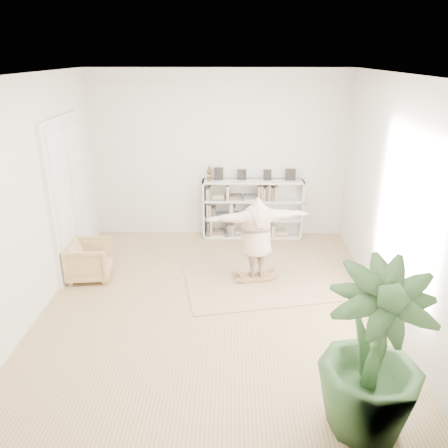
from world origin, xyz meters
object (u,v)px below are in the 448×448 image
object	(u,v)px
rocker_board	(255,276)
person	(256,235)
bookshelf	(252,210)
houseplant	(373,353)
armchair	(90,260)

from	to	relation	value
rocker_board	person	world-z (taller)	person
bookshelf	houseplant	size ratio (longest dim) A/B	1.13
bookshelf	houseplant	bearing A→B (deg)	-79.34
bookshelf	houseplant	xyz separation A→B (m)	(1.01, -5.37, 0.34)
rocker_board	person	distance (m)	0.81
rocker_board	person	xyz separation A→B (m)	(-0.00, -0.00, 0.81)
bookshelf	houseplant	world-z (taller)	houseplant
armchair	houseplant	size ratio (longest dim) A/B	0.39
bookshelf	houseplant	distance (m)	5.47
bookshelf	person	size ratio (longest dim) A/B	1.19
armchair	person	world-z (taller)	person
armchair	rocker_board	size ratio (longest dim) A/B	1.28
armchair	houseplant	distance (m)	5.31
bookshelf	armchair	world-z (taller)	bookshelf
rocker_board	houseplant	bearing A→B (deg)	-84.25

